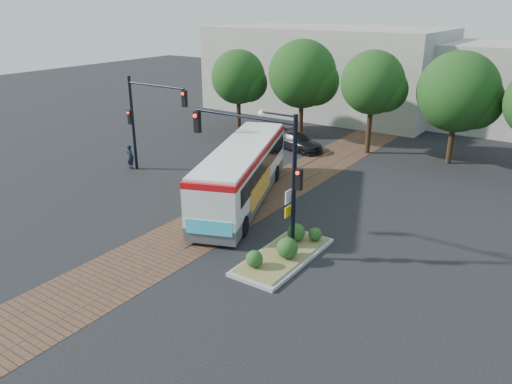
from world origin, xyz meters
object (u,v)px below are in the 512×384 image
signal_pole_main (268,160)px  traffic_island (285,250)px  parked_car (297,142)px  city_bus (242,171)px  signal_pole_left (144,112)px  officer (130,157)px

signal_pole_main → traffic_island: bearing=-5.4°
parked_car → city_bus: bearing=-151.5°
signal_pole_left → city_bus: bearing=-4.6°
signal_pole_main → parked_car: bearing=115.4°
signal_pole_left → parked_car: bearing=61.7°
city_bus → officer: city_bus is taller
traffic_island → signal_pole_left: 14.50m
signal_pole_left → parked_car: 11.61m
officer → parked_car: size_ratio=0.37×
officer → parked_car: 12.05m
city_bus → parked_car: (-2.60, 10.45, -1.12)m
traffic_island → parked_car: bearing=118.3°
signal_pole_main → officer: (-13.69, 4.63, -3.36)m
officer → traffic_island: bearing=165.5°
city_bus → parked_car: bearing=82.7°
signal_pole_left → officer: 3.41m
signal_pole_left → officer: signal_pole_left is taller
signal_pole_left → parked_car: (5.28, 9.82, -3.25)m
traffic_island → signal_pole_main: size_ratio=0.87×
parked_car → signal_pole_main: bearing=-140.0°
traffic_island → city_bus: bearing=141.2°
traffic_island → officer: size_ratio=3.28×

